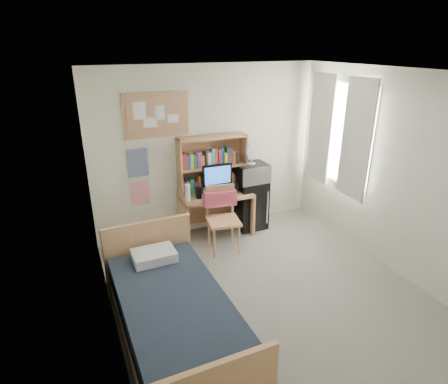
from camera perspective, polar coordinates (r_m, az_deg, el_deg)
name	(u,v)px	position (r m, az deg, el deg)	size (l,w,h in m)	color
floor	(273,300)	(4.72, 7.48, -15.95)	(3.60, 4.20, 0.02)	gray
ceiling	(286,73)	(3.75, 9.50, 17.43)	(3.60, 4.20, 0.02)	silver
wall_back	(208,151)	(5.84, -2.44, 6.24)	(3.60, 0.04, 2.60)	white
wall_left	(106,231)	(3.53, -17.55, -5.69)	(0.04, 4.20, 2.60)	white
wall_right	(403,177)	(5.20, 25.57, 2.05)	(0.04, 4.20, 2.60)	white
window_unit	(339,134)	(5.90, 17.11, 8.45)	(0.10, 1.40, 1.70)	white
curtain_left	(356,140)	(5.59, 19.49, 7.46)	(0.04, 0.55, 1.70)	white
curtain_right	(321,129)	(6.18, 14.52, 9.30)	(0.04, 0.55, 1.70)	white
bulletin_board	(156,115)	(5.47, -10.29, 11.49)	(0.94, 0.03, 0.64)	tan
poster_wave	(138,163)	(5.56, -13.04, 4.34)	(0.30, 0.01, 0.42)	navy
poster_japan	(140,193)	(5.72, -12.65, -0.15)	(0.28, 0.01, 0.36)	#EA294A
desk	(216,214)	(5.92, -1.19, -3.42)	(1.10, 0.55, 0.69)	tan
desk_chair	(223,220)	(5.40, -0.08, -4.34)	(0.49, 0.49, 0.97)	tan
mini_fridge	(250,204)	(6.16, 3.94, -1.81)	(0.47, 0.47, 0.81)	black
bed	(175,321)	(3.99, -7.45, -18.87)	(1.02, 2.03, 0.56)	#19222E
hutch	(212,164)	(5.76, -1.78, 4.24)	(1.07, 0.27, 0.88)	tan
monitor	(217,180)	(5.64, -1.03, 1.79)	(0.46, 0.04, 0.49)	black
keyboard	(221,198)	(5.60, -0.50, -0.95)	(0.41, 0.13, 0.02)	black
speaker_left	(199,193)	(5.60, -3.89, -0.14)	(0.07, 0.07, 0.17)	black
speaker_right	(235,188)	(5.80, 1.76, 0.61)	(0.07, 0.07, 0.16)	black
water_bottle	(188,193)	(5.50, -5.55, -0.12)	(0.08, 0.08, 0.26)	silver
hoodie	(220,198)	(5.47, -0.61, -0.92)	(0.48, 0.15, 0.23)	#D2506B
microwave	(251,173)	(5.95, 4.17, 2.95)	(0.50, 0.38, 0.29)	silver
desk_fan	(252,154)	(5.86, 4.25, 5.78)	(0.26, 0.26, 0.32)	silver
pillow	(154,256)	(4.39, -10.62, -9.49)	(0.48, 0.33, 0.11)	silver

